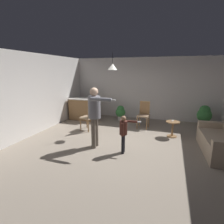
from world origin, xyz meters
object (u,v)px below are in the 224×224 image
person_adult (95,111)px  dining_chair_by_counter (144,114)px  side_table_by_couch (173,127)px  kitchen_counter (84,109)px  potted_plant_corner (204,115)px  couch_floral (223,141)px  dining_chair_near_wall (89,116)px  person_child (124,130)px  spare_remote_on_table (173,121)px  potted_plant_by_wall (120,112)px

person_adult → dining_chair_by_counter: bearing=156.6°
side_table_by_couch → dining_chair_by_counter: size_ratio=0.52×
kitchen_counter → side_table_by_couch: (3.75, -1.05, -0.15)m
kitchen_counter → potted_plant_corner: kitchen_counter is taller
couch_floral → dining_chair_near_wall: same height
person_child → dining_chair_near_wall: (-1.66, 1.40, -0.08)m
person_child → spare_remote_on_table: (1.20, 1.70, -0.09)m
kitchen_counter → person_child: (2.54, -2.71, 0.15)m
kitchen_counter → person_adult: 3.15m
potted_plant_corner → potted_plant_by_wall: size_ratio=1.28×
person_child → dining_chair_by_counter: size_ratio=1.01×
couch_floral → person_child: bearing=104.7°
person_adult → person_child: size_ratio=1.67×
kitchen_counter → person_child: size_ratio=1.25×
side_table_by_couch → spare_remote_on_table: (-0.01, 0.03, 0.21)m
side_table_by_couch → dining_chair_by_counter: (-1.05, 0.70, 0.22)m
person_child → dining_chair_by_counter: (0.16, 2.36, -0.08)m
person_adult → dining_chair_near_wall: size_ratio=1.69×
potted_plant_corner → person_child: bearing=-126.0°
kitchen_counter → potted_plant_by_wall: bearing=13.8°
person_adult → spare_remote_on_table: person_adult is taller
side_table_by_couch → spare_remote_on_table: size_ratio=4.00×
side_table_by_couch → potted_plant_corner: bearing=54.1°
person_adult → couch_floral: bearing=102.4°
couch_floral → kitchen_counter: 5.37m
person_adult → spare_remote_on_table: (2.06, 1.58, -0.51)m
potted_plant_by_wall → potted_plant_corner: bearing=2.8°
couch_floral → person_child: 2.61m
person_child → potted_plant_corner: bearing=141.1°
spare_remote_on_table → potted_plant_by_wall: bearing=147.0°
person_child → side_table_by_couch: bearing=141.0°
spare_remote_on_table → dining_chair_near_wall: bearing=-174.0°
kitchen_counter → potted_plant_by_wall: size_ratio=1.94×
kitchen_counter → dining_chair_by_counter: size_ratio=1.26×
couch_floral → dining_chair_near_wall: bearing=78.6°
side_table_by_couch → potted_plant_by_wall: bearing=146.5°
dining_chair_near_wall → spare_remote_on_table: 2.88m
couch_floral → spare_remote_on_table: 1.57m
dining_chair_near_wall → potted_plant_by_wall: 1.85m
couch_floral → dining_chair_by_counter: (-2.31, 1.57, 0.21)m
kitchen_counter → side_table_by_couch: 3.90m
person_adult → potted_plant_corner: 4.54m
person_child → potted_plant_corner: (2.37, 3.26, -0.17)m
kitchen_counter → dining_chair_near_wall: size_ratio=1.26×
dining_chair_near_wall → person_child: bearing=-116.7°
dining_chair_by_counter → person_child: bearing=90.7°
potted_plant_by_wall → spare_remote_on_table: (2.16, -1.40, 0.18)m
person_adult → potted_plant_corner: person_adult is taller
dining_chair_by_counter → couch_floral: bearing=150.4°
kitchen_counter → potted_plant_by_wall: kitchen_counter is taller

